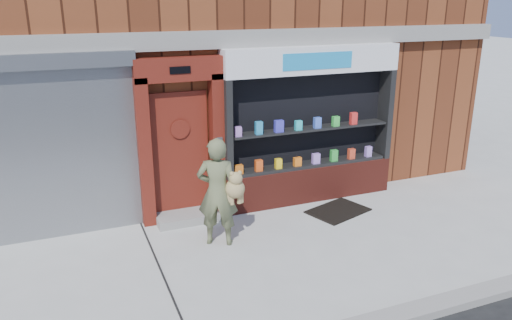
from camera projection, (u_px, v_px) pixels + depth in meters
ground at (262, 256)px, 7.76m from camera, size 80.00×80.00×0.00m
shutter_bay at (40, 138)px, 7.85m from camera, size 3.10×0.30×3.04m
red_door_bay at (181, 141)px, 8.68m from camera, size 1.52×0.58×2.90m
pharmacy_bay at (310, 132)px, 9.55m from camera, size 3.50×0.41×3.00m
woman at (219, 192)px, 7.91m from camera, size 0.80×0.67×1.78m
doormat at (338, 211)px, 9.38m from camera, size 1.26×1.06×0.03m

